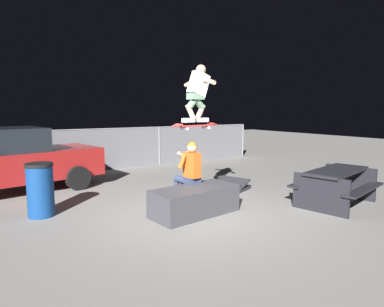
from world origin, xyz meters
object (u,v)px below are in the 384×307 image
Objects in this scene: trash_bin at (40,190)px; parked_car at (4,160)px; picnic_table_back at (336,181)px; kicker_ramp at (226,189)px; skater_airborne at (198,91)px; ledge_box_main at (195,201)px; person_sitting_on_ledge at (189,171)px; skateboard at (195,126)px.

trash_bin is 0.23× the size of parked_car.
kicker_ramp is at bearing 119.25° from picnic_table_back.
skater_airborne reaches higher than kicker_ramp.
ledge_box_main is at bearing 159.74° from picnic_table_back.
trash_bin reaches higher than kicker_ramp.
person_sitting_on_ledge is at bearing 71.98° from ledge_box_main.
kicker_ramp is at bearing 34.29° from ledge_box_main.
person_sitting_on_ledge is 4.53m from parked_car.
kicker_ramp is at bearing -30.19° from parked_car.
kicker_ramp is at bearing 28.66° from skateboard.
picnic_table_back is (1.22, -2.17, 0.44)m from kicker_ramp.
picnic_table_back is 5.90m from trash_bin.
picnic_table_back is at bearing -29.11° from skater_airborne.
parked_car is at bearing 100.90° from trash_bin.
picnic_table_back is (2.71, -1.51, -0.26)m from person_sitting_on_ledge.
trash_bin reaches higher than picnic_table_back.
trash_bin is (-2.79, 1.09, -1.85)m from skater_airborne.
ledge_box_main is at bearing -129.95° from skater_airborne.
person_sitting_on_ledge is 1.31× the size of skateboard.
skateboard is at bearing -151.34° from kicker_ramp.
skater_airborne is 2.76m from kicker_ramp.
parked_car reaches higher than person_sitting_on_ledge.
picnic_table_back reaches higher than ledge_box_main.
picnic_table_back is (2.55, -1.42, -1.86)m from skater_airborne.
skateboard reaches higher than kicker_ramp.
person_sitting_on_ledge is 2.83m from trash_bin.
skater_airborne is (0.06, 0.01, 0.69)m from skateboard.
person_sitting_on_ledge is 1.35× the size of trash_bin.
parked_car is at bearing 132.84° from person_sitting_on_ledge.
trash_bin is at bearing 158.72° from skater_airborne.
picnic_table_back is (2.60, -1.41, -1.17)m from skateboard.
kicker_ramp is 0.71× the size of picnic_table_back.
kicker_ramp is 2.53m from picnic_table_back.
person_sitting_on_ledge is at bearing -156.05° from kicker_ramp.
person_sitting_on_ledge is at bearing 150.36° from skater_airborne.
skateboard is 0.69m from skater_airborne.
ledge_box_main is 0.38× the size of parked_car.
person_sitting_on_ledge is (0.15, 0.46, 0.50)m from ledge_box_main.
picnic_table_back is (2.85, -1.05, 0.24)m from ledge_box_main.
parked_car is (-4.57, 2.66, 0.74)m from kicker_ramp.
skater_airborne reaches higher than skateboard.
picnic_table_back is at bearing -60.75° from kicker_ramp.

